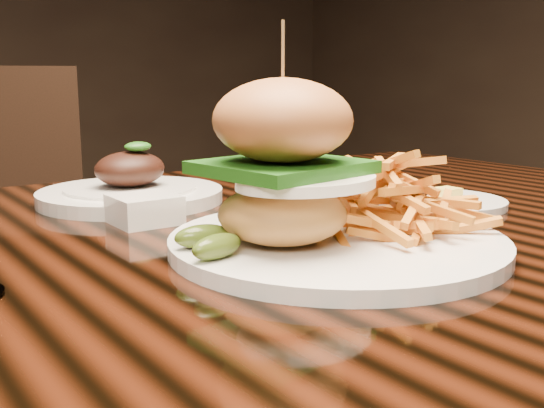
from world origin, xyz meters
TOP-DOWN VIEW (x-y plane):
  - dining_table at (0.00, 0.00)m, footprint 1.60×0.90m
  - burger_plate at (0.07, -0.14)m, footprint 0.34×0.34m
  - side_saucer at (0.35, -0.06)m, footprint 0.17×0.17m
  - ramekin at (-0.03, 0.08)m, footprint 0.09×0.09m
  - far_dish at (0.02, 0.22)m, footprint 0.26×0.26m

SIDE VIEW (x-z plane):
  - dining_table at x=0.00m, z-range 0.30..1.05m
  - side_saucer at x=0.35m, z-range 0.74..0.77m
  - far_dish at x=0.02m, z-range 0.72..0.81m
  - ramekin at x=-0.03m, z-range 0.75..0.78m
  - burger_plate at x=0.07m, z-range 0.70..0.92m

